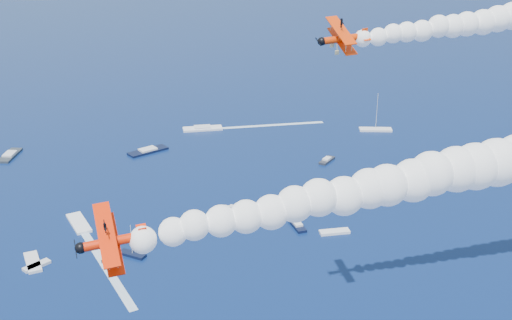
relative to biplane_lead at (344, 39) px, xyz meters
name	(u,v)px	position (x,y,z in m)	size (l,w,h in m)	color
biplane_lead	(344,39)	(0.00, 0.00, 0.00)	(8.22, 9.22, 5.55)	#F73705
biplane_trail	(113,241)	(-42.13, -35.06, -9.45)	(6.96, 7.81, 4.70)	#FF2705
smoke_trail_trail	(412,180)	(-10.59, -37.08, -7.03)	(63.78, 10.35, 11.53)	white
spectator_boats	(84,205)	(-35.48, 80.14, -59.47)	(223.31, 172.80, 0.70)	white
boat_wakes	(209,180)	(1.97, 85.09, -59.79)	(95.54, 103.36, 0.04)	white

